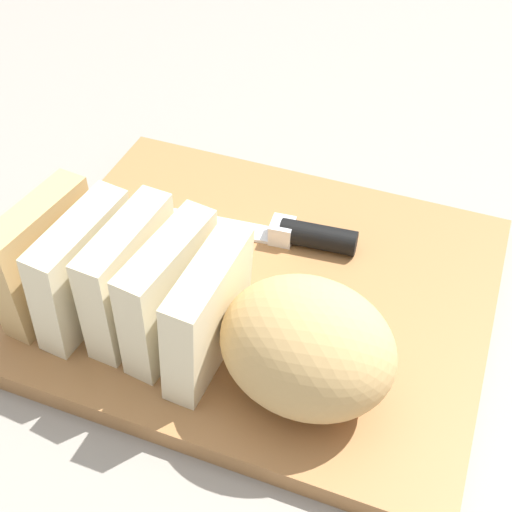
{
  "coord_description": "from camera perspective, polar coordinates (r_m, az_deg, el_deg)",
  "views": [
    {
      "loc": [
        -0.16,
        0.37,
        0.43
      ],
      "look_at": [
        0.0,
        0.0,
        0.05
      ],
      "focal_mm": 48.55,
      "sensor_mm": 36.0,
      "label": 1
    }
  ],
  "objects": [
    {
      "name": "bread_knife",
      "position": [
        0.61,
        1.77,
        2.07
      ],
      "size": [
        0.27,
        0.05,
        0.02
      ],
      "rotation": [
        0.0,
        0.0,
        0.13
      ],
      "color": "silver",
      "rests_on": "cutting_board"
    },
    {
      "name": "cutting_board",
      "position": [
        0.58,
        0.0,
        -2.78
      ],
      "size": [
        0.39,
        0.33,
        0.02
      ],
      "primitive_type": "cube",
      "rotation": [
        0.0,
        0.0,
        0.04
      ],
      "color": "#9E6B3D",
      "rests_on": "ground_plane"
    },
    {
      "name": "crumb_near_knife",
      "position": [
        0.52,
        1.3,
        -8.19
      ],
      "size": [
        0.01,
        0.01,
        0.01
      ],
      "primitive_type": "sphere",
      "color": "#A8753D",
      "rests_on": "cutting_board"
    },
    {
      "name": "bread_loaf",
      "position": [
        0.49,
        -3.68,
        -4.68
      ],
      "size": [
        0.29,
        0.11,
        0.1
      ],
      "rotation": [
        0.0,
        0.0,
        -0.03
      ],
      "color": "tan",
      "rests_on": "cutting_board"
    },
    {
      "name": "crumb_near_loaf",
      "position": [
        0.54,
        -1.95,
        -5.41
      ],
      "size": [
        0.01,
        0.01,
        0.01
      ],
      "primitive_type": "sphere",
      "color": "#A8753D",
      "rests_on": "cutting_board"
    },
    {
      "name": "ground_plane",
      "position": [
        0.59,
        0.0,
        -3.39
      ],
      "size": [
        3.0,
        3.0,
        0.0
      ],
      "primitive_type": "plane",
      "color": "gray"
    }
  ]
}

